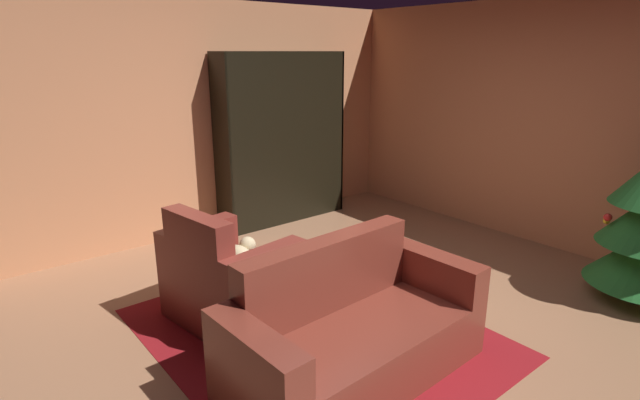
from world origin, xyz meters
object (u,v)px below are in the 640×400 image
Objects in this scene: armchair_red at (228,283)px; couch_red at (352,334)px; book_stack_on_table at (298,276)px; coffee_table at (300,284)px; bookshelf_unit at (290,140)px; bottle_on_table at (278,261)px.

couch_red is (1.09, 0.30, -0.04)m from armchair_red.
couch_red reaches higher than book_stack_on_table.
armchair_red is 4.94× the size of book_stack_on_table.
armchair_red is 0.57m from coffee_table.
couch_red is at bearing 15.13° from armchair_red.
bottle_on_table is (2.04, -1.59, -0.47)m from bookshelf_unit.
book_stack_on_table is 0.21m from bottle_on_table.
armchair_red is 0.44m from bottle_on_table.
couch_red is 0.87m from bottle_on_table.
bookshelf_unit is 2.68m from armchair_red.
armchair_red reaches higher than couch_red.
book_stack_on_table is at bearing -34.85° from bookshelf_unit.
armchair_red is at bearing -130.13° from bottle_on_table.
bookshelf_unit is 2.63m from bottle_on_table.
coffee_table is 2.91× the size of bottle_on_table.
bookshelf_unit is at bearing 133.23° from armchair_red.
bookshelf_unit reaches higher than bottle_on_table.
armchair_red is 1.50× the size of coffee_table.
book_stack_on_table is at bearing 37.55° from armchair_red.
bottle_on_table reaches higher than book_stack_on_table.
couch_red is at bearing -29.10° from bookshelf_unit.
book_stack_on_table is (2.23, -1.55, -0.54)m from bookshelf_unit.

